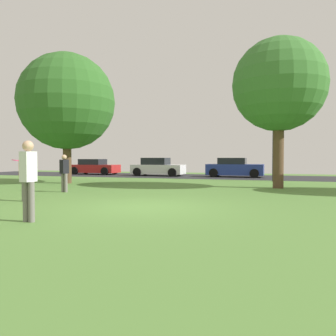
{
  "coord_description": "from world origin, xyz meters",
  "views": [
    {
      "loc": [
        3.69,
        -9.13,
        1.45
      ],
      "look_at": [
        0.0,
        2.27,
        1.07
      ],
      "focal_mm": 36.42,
      "sensor_mm": 36.0,
      "label": 1
    }
  ],
  "objects_px": {
    "person_catcher": "(64,172)",
    "person_bystander": "(25,175)",
    "oak_tree_left": "(67,102)",
    "street_lamp_post": "(274,144)",
    "parked_car_white": "(158,168)",
    "oak_tree_center": "(279,85)",
    "parked_car_blue": "(235,168)",
    "frisbee_disc": "(16,160)",
    "parked_car_red": "(94,167)",
    "person_walking": "(28,176)"
  },
  "relations": [
    {
      "from": "person_walking",
      "to": "parked_car_blue",
      "type": "xyz_separation_m",
      "value": [
        2.28,
        18.92,
        -0.37
      ]
    },
    {
      "from": "person_catcher",
      "to": "parked_car_white",
      "type": "distance_m",
      "value": 12.88
    },
    {
      "from": "frisbee_disc",
      "to": "parked_car_blue",
      "type": "relative_size",
      "value": 0.09
    },
    {
      "from": "person_walking",
      "to": "street_lamp_post",
      "type": "bearing_deg",
      "value": -13.62
    },
    {
      "from": "oak_tree_center",
      "to": "parked_car_blue",
      "type": "relative_size",
      "value": 1.71
    },
    {
      "from": "parked_car_white",
      "to": "street_lamp_post",
      "type": "bearing_deg",
      "value": -22.77
    },
    {
      "from": "person_bystander",
      "to": "frisbee_disc",
      "type": "relative_size",
      "value": 4.16
    },
    {
      "from": "person_bystander",
      "to": "parked_car_white",
      "type": "bearing_deg",
      "value": 18.5
    },
    {
      "from": "oak_tree_center",
      "to": "parked_car_blue",
      "type": "bearing_deg",
      "value": 109.79
    },
    {
      "from": "person_bystander",
      "to": "parked_car_white",
      "type": "xyz_separation_m",
      "value": [
        -1.03,
        15.8,
        -0.22
      ]
    },
    {
      "from": "person_bystander",
      "to": "frisbee_disc",
      "type": "distance_m",
      "value": 1.33
    },
    {
      "from": "parked_car_white",
      "to": "parked_car_red",
      "type": "bearing_deg",
      "value": 174.91
    },
    {
      "from": "person_walking",
      "to": "parked_car_blue",
      "type": "bearing_deg",
      "value": -1.96
    },
    {
      "from": "person_catcher",
      "to": "person_bystander",
      "type": "distance_m",
      "value": 2.98
    },
    {
      "from": "street_lamp_post",
      "to": "parked_car_white",
      "type": "bearing_deg",
      "value": 157.23
    },
    {
      "from": "oak_tree_center",
      "to": "parked_car_blue",
      "type": "distance_m",
      "value": 9.89
    },
    {
      "from": "oak_tree_left",
      "to": "street_lamp_post",
      "type": "distance_m",
      "value": 12.23
    },
    {
      "from": "person_bystander",
      "to": "frisbee_disc",
      "type": "bearing_deg",
      "value": 69.81
    },
    {
      "from": "person_bystander",
      "to": "parked_car_blue",
      "type": "height_order",
      "value": "person_bystander"
    },
    {
      "from": "parked_car_red",
      "to": "street_lamp_post",
      "type": "bearing_deg",
      "value": -15.96
    },
    {
      "from": "person_catcher",
      "to": "parked_car_red",
      "type": "xyz_separation_m",
      "value": [
        -6.37,
        13.39,
        -0.25
      ]
    },
    {
      "from": "person_bystander",
      "to": "street_lamp_post",
      "type": "xyz_separation_m",
      "value": [
        7.64,
        12.16,
        1.38
      ]
    },
    {
      "from": "frisbee_disc",
      "to": "parked_car_white",
      "type": "bearing_deg",
      "value": 90.04
    },
    {
      "from": "parked_car_red",
      "to": "parked_car_blue",
      "type": "height_order",
      "value": "parked_car_blue"
    },
    {
      "from": "person_catcher",
      "to": "parked_car_blue",
      "type": "bearing_deg",
      "value": 169.48
    },
    {
      "from": "person_bystander",
      "to": "parked_car_red",
      "type": "height_order",
      "value": "person_bystander"
    },
    {
      "from": "person_walking",
      "to": "parked_car_red",
      "type": "distance_m",
      "value": 21.45
    },
    {
      "from": "oak_tree_left",
      "to": "frisbee_disc",
      "type": "bearing_deg",
      "value": -70.69
    },
    {
      "from": "person_bystander",
      "to": "parked_car_white",
      "type": "relative_size",
      "value": 0.39
    },
    {
      "from": "frisbee_disc",
      "to": "street_lamp_post",
      "type": "distance_m",
      "value": 14.38
    },
    {
      "from": "person_catcher",
      "to": "parked_car_blue",
      "type": "relative_size",
      "value": 0.38
    },
    {
      "from": "parked_car_red",
      "to": "person_bystander",
      "type": "bearing_deg",
      "value": -67.04
    },
    {
      "from": "oak_tree_left",
      "to": "person_catcher",
      "type": "distance_m",
      "value": 6.16
    },
    {
      "from": "oak_tree_left",
      "to": "person_walking",
      "type": "xyz_separation_m",
      "value": [
        5.84,
        -9.99,
        -3.49
      ]
    },
    {
      "from": "parked_car_red",
      "to": "parked_car_blue",
      "type": "distance_m",
      "value": 11.79
    },
    {
      "from": "oak_tree_left",
      "to": "person_walking",
      "type": "height_order",
      "value": "oak_tree_left"
    },
    {
      "from": "oak_tree_left",
      "to": "parked_car_red",
      "type": "height_order",
      "value": "oak_tree_left"
    },
    {
      "from": "oak_tree_center",
      "to": "person_catcher",
      "type": "bearing_deg",
      "value": -151.3
    },
    {
      "from": "person_catcher",
      "to": "person_bystander",
      "type": "height_order",
      "value": "person_bystander"
    },
    {
      "from": "parked_car_red",
      "to": "parked_car_blue",
      "type": "bearing_deg",
      "value": -1.49
    },
    {
      "from": "person_bystander",
      "to": "person_walking",
      "type": "bearing_deg",
      "value": -123.53
    },
    {
      "from": "oak_tree_left",
      "to": "person_catcher",
      "type": "bearing_deg",
      "value": -56.94
    },
    {
      "from": "oak_tree_left",
      "to": "street_lamp_post",
      "type": "relative_size",
      "value": 1.59
    },
    {
      "from": "oak_tree_left",
      "to": "person_walking",
      "type": "relative_size",
      "value": 3.93
    },
    {
      "from": "oak_tree_center",
      "to": "street_lamp_post",
      "type": "distance_m",
      "value": 5.26
    },
    {
      "from": "oak_tree_center",
      "to": "frisbee_disc",
      "type": "bearing_deg",
      "value": -142.5
    },
    {
      "from": "person_bystander",
      "to": "parked_car_red",
      "type": "relative_size",
      "value": 0.39
    },
    {
      "from": "person_bystander",
      "to": "parked_car_red",
      "type": "xyz_separation_m",
      "value": [
        -6.92,
        16.32,
        -0.27
      ]
    },
    {
      "from": "oak_tree_center",
      "to": "person_walking",
      "type": "bearing_deg",
      "value": -116.95
    },
    {
      "from": "oak_tree_center",
      "to": "person_walking",
      "type": "height_order",
      "value": "oak_tree_center"
    }
  ]
}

